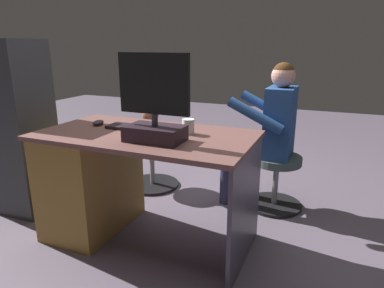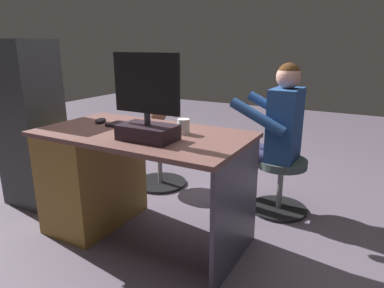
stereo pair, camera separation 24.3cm
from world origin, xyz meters
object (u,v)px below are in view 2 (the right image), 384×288
visitor_chair (280,180)px  teddy_bear (160,124)px  person (273,128)px  monitor (147,113)px  office_chair_teddy (160,160)px  computer_mouse (101,121)px  keyboard (136,127)px  tv_remote (129,130)px  desk (104,173)px  cup (184,126)px

visitor_chair → teddy_bear: bearing=0.3°
teddy_bear → person: size_ratio=0.29×
person → teddy_bear: bearing=0.3°
monitor → office_chair_teddy: monitor is taller
computer_mouse → keyboard: bearing=-179.4°
visitor_chair → person: person is taller
computer_mouse → teddy_bear: computer_mouse is taller
office_chair_teddy → visitor_chair: (-1.12, -0.02, 0.02)m
office_chair_teddy → person: 1.12m
office_chair_teddy → person: size_ratio=0.42×
person → office_chair_teddy: bearing=0.9°
tv_remote → person: (-0.69, -0.86, -0.09)m
office_chair_teddy → person: bearing=-179.1°
desk → computer_mouse: computer_mouse is taller
monitor → cup: 0.27m
monitor → office_chair_teddy: size_ratio=1.02×
keyboard → computer_mouse: size_ratio=4.38×
tv_remote → office_chair_teddy: size_ratio=0.31×
teddy_bear → visitor_chair: 1.17m
keyboard → office_chair_teddy: (0.33, -0.74, -0.51)m
monitor → computer_mouse: 0.60m
tv_remote → visitor_chair: (-0.78, -0.86, -0.49)m
visitor_chair → monitor: bearing=59.7°
tv_remote → keyboard: bearing=-89.5°
office_chair_teddy → teddy_bear: (0.00, -0.01, 0.34)m
desk → keyboard: size_ratio=3.23×
monitor → person: size_ratio=0.43×
monitor → teddy_bear: (0.57, -0.95, -0.32)m
teddy_bear → person: 1.04m
teddy_bear → visitor_chair: teddy_bear is taller
cup → visitor_chair: size_ratio=0.21×
office_chair_teddy → keyboard: bearing=114.0°
desk → monitor: bearing=165.3°
cup → office_chair_teddy: cup is taller
tv_remote → visitor_chair: size_ratio=0.34×
computer_mouse → person: size_ratio=0.08×
keyboard → visitor_chair: size_ratio=0.95×
monitor → computer_mouse: size_ratio=5.14×
computer_mouse → tv_remote: size_ratio=0.64×
keyboard → visitor_chair: (-0.80, -0.76, -0.49)m
tv_remote → teddy_bear: (0.35, -0.85, -0.17)m
office_chair_teddy → visitor_chair: same height
monitor → office_chair_teddy: (0.57, -0.93, -0.66)m
computer_mouse → teddy_bear: 0.77m
monitor → person: bearing=-116.3°
cup → teddy_bear: cup is taller
computer_mouse → office_chair_teddy: (0.02, -0.74, -0.52)m
cup → person: (-0.36, -0.73, -0.13)m
cup → office_chair_teddy: (0.68, -0.71, -0.55)m
keyboard → tv_remote: size_ratio=2.80×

